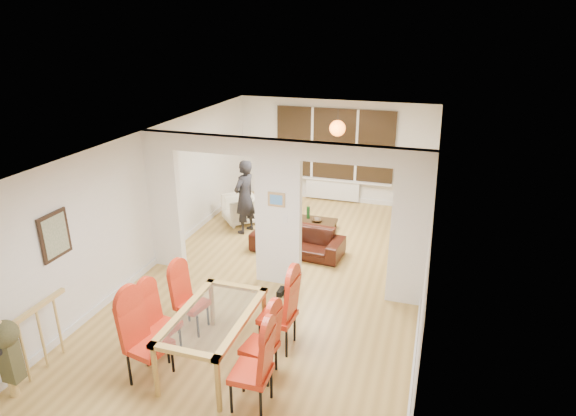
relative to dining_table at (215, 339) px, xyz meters
The scene contains 24 objects.
floor 2.42m from the dining_table, 87.28° to the left, with size 5.00×9.00×0.01m, color tan.
room_walls 2.55m from the dining_table, 87.28° to the left, with size 5.00×9.00×2.60m, color silver, non-canonical shape.
divider_wall 2.55m from the dining_table, 87.28° to the left, with size 5.00×0.18×2.60m, color white.
bay_window_blinds 6.91m from the dining_table, 89.05° to the left, with size 3.00×0.08×1.80m, color black.
radiator 6.79m from the dining_table, 89.04° to the left, with size 1.40×0.08×0.50m, color white.
pendant_light 5.96m from the dining_table, 85.84° to the left, with size 0.36×0.36×0.36m, color orange.
stair_newel 2.29m from the dining_table, 159.11° to the right, with size 0.40×1.20×1.10m, color tan, non-canonical shape.
wall_poster 2.65m from the dining_table, behind, with size 0.04×0.52×0.67m, color gray.
pillar_photo 2.59m from the dining_table, 87.17° to the left, with size 0.30×0.03×0.25m, color #4C8CD8.
dining_table is the anchor object (origin of this frame).
dining_chair_la 0.87m from the dining_table, 141.20° to the right, with size 0.47×0.47×1.17m, color red, non-canonical shape.
dining_chair_lb 0.79m from the dining_table, behind, with size 0.41×0.41×1.02m, color red, non-canonical shape.
dining_chair_lc 0.90m from the dining_table, 137.50° to the left, with size 0.41×0.41×1.02m, color red, non-canonical shape.
dining_chair_ra 0.97m from the dining_table, 37.54° to the right, with size 0.45×0.45×1.13m, color red, non-canonical shape.
dining_chair_rb 0.68m from the dining_table, ahead, with size 0.41×0.41×1.04m, color red, non-canonical shape.
dining_chair_rc 0.94m from the dining_table, 41.10° to the left, with size 0.47×0.47×1.18m, color red, non-canonical shape.
sofa 3.61m from the dining_table, 88.42° to the left, with size 1.85×0.72×0.54m, color black.
armchair 4.98m from the dining_table, 108.87° to the left, with size 0.72×0.70×0.66m, color beige.
person 4.46m from the dining_table, 106.90° to the left, with size 0.39×0.60×1.64m, color black.
television 5.83m from the dining_table, 68.75° to the left, with size 0.14×1.04×0.60m, color black.
coffee_table 4.85m from the dining_table, 88.38° to the left, with size 0.98×0.49×0.23m, color #342211, non-canonical shape.
bottle 4.89m from the dining_table, 90.27° to the left, with size 0.08×0.08×0.30m, color #143F19.
bowl 4.77m from the dining_table, 87.38° to the left, with size 0.24×0.24×0.06m, color #342211.
shoes 2.03m from the dining_table, 79.64° to the left, with size 0.23×0.25×0.09m, color black, non-canonical shape.
Camera 1 is at (2.45, -7.24, 4.36)m, focal length 30.00 mm.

